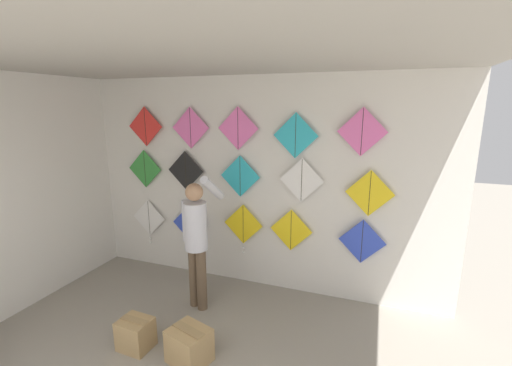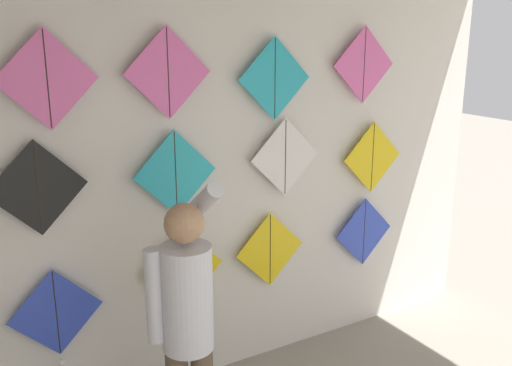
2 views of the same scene
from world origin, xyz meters
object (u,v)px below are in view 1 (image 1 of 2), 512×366
object	(u,v)px
kite_5	(145,169)
kite_7	(240,176)
kite_14	(362,132)
kite_3	(291,230)
shopkeeper	(196,235)
kite_6	(186,171)
kite_2	(243,226)
kite_12	(238,128)
kite_11	(190,128)
kite_10	(145,127)
kite_8	(302,180)
kite_4	(362,241)
cardboard_box_spare	(136,334)
kite_13	(296,136)
kite_0	(149,219)
cardboard_box	(189,345)
kite_1	(190,226)
kite_9	(370,193)

from	to	relation	value
kite_5	kite_7	xyz separation A→B (m)	(1.51, 0.00, -0.00)
kite_14	kite_3	bearing A→B (deg)	180.00
shopkeeper	kite_6	bearing A→B (deg)	145.45
kite_2	kite_12	distance (m)	1.31
kite_14	kite_11	bearing A→B (deg)	180.00
kite_10	kite_12	world-z (taller)	kite_12
kite_5	kite_12	world-z (taller)	kite_12
kite_8	kite_11	world-z (taller)	kite_11
shopkeeper	kite_5	world-z (taller)	kite_5
kite_4	kite_12	xyz separation A→B (m)	(-1.60, 0.00, 1.31)
shopkeeper	cardboard_box_spare	xyz separation A→B (m)	(-0.23, -0.88, -0.78)
kite_10	kite_13	world-z (taller)	kite_10
shopkeeper	kite_0	distance (m)	1.44
kite_2	kite_6	size ratio (longest dim) A/B	1.25
kite_2	kite_13	bearing A→B (deg)	0.06
kite_6	kite_0	bearing A→B (deg)	-179.94
kite_7	kite_14	world-z (taller)	kite_14
kite_7	kite_14	xyz separation A→B (m)	(1.49, 0.00, 0.62)
shopkeeper	kite_11	world-z (taller)	kite_11
kite_13	kite_8	bearing A→B (deg)	0.00
kite_2	kite_7	distance (m)	0.68
cardboard_box_spare	kite_10	world-z (taller)	kite_10
kite_0	kite_4	world-z (taller)	kite_4
kite_7	kite_12	xyz separation A→B (m)	(-0.02, 0.00, 0.62)
shopkeeper	kite_6	size ratio (longest dim) A/B	3.01
kite_6	kite_13	world-z (taller)	kite_13
kite_6	kite_14	bearing A→B (deg)	0.00
shopkeeper	kite_2	world-z (taller)	shopkeeper
cardboard_box	kite_12	world-z (taller)	kite_12
kite_0	kite_13	xyz separation A→B (m)	(2.22, 0.00, 1.32)
kite_6	shopkeeper	bearing A→B (deg)	-52.34
cardboard_box_spare	kite_13	xyz separation A→B (m)	(1.23, 1.60, 1.91)
kite_1	kite_6	size ratio (longest dim) A/B	1.38
kite_8	kite_13	size ratio (longest dim) A/B	1.00
cardboard_box	kite_2	world-z (taller)	kite_2
kite_2	kite_8	bearing A→B (deg)	0.05
kite_3	kite_12	bearing A→B (deg)	180.00
cardboard_box	cardboard_box_spare	bearing A→B (deg)	-177.96
shopkeeper	kite_0	world-z (taller)	shopkeeper
kite_2	kite_4	size ratio (longest dim) A/B	1.25
kite_0	kite_13	distance (m)	2.59
kite_4	kite_10	bearing A→B (deg)	180.00
kite_10	kite_13	xyz separation A→B (m)	(2.17, 0.00, -0.06)
kite_5	kite_7	bearing A→B (deg)	0.00
cardboard_box_spare	kite_9	world-z (taller)	kite_9
cardboard_box_spare	kite_7	size ratio (longest dim) A/B	0.60
kite_0	kite_3	xyz separation A→B (m)	(2.20, 0.00, 0.11)
kite_1	kite_7	world-z (taller)	kite_7
cardboard_box_spare	kite_0	xyz separation A→B (m)	(-1.00, 1.60, 0.59)
kite_13	kite_1	bearing A→B (deg)	-179.96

